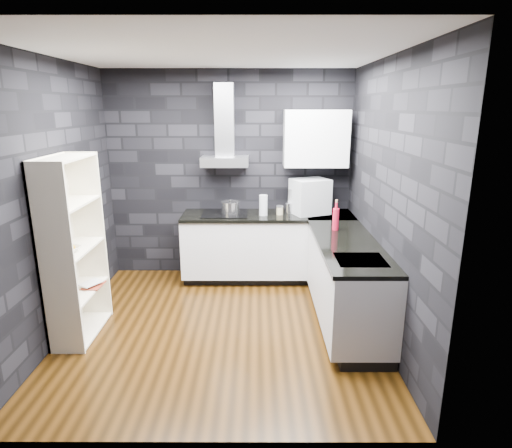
{
  "coord_description": "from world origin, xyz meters",
  "views": [
    {
      "loc": [
        0.36,
        -4.04,
        2.24
      ],
      "look_at": [
        0.35,
        0.45,
        1.0
      ],
      "focal_mm": 30.0,
      "sensor_mm": 36.0,
      "label": 1
    }
  ],
  "objects_px": {
    "appliance_garage": "(310,196)",
    "utensil_crock": "(289,208)",
    "pot": "(230,208)",
    "red_bottle": "(336,219)",
    "bookshelf": "(74,249)",
    "storage_jar": "(280,211)",
    "glass_vase": "(263,205)",
    "fruit_bowl": "(68,249)"
  },
  "relations": [
    {
      "from": "utensil_crock",
      "to": "red_bottle",
      "type": "bearing_deg",
      "value": -59.16
    },
    {
      "from": "storage_jar",
      "to": "utensil_crock",
      "type": "relative_size",
      "value": 0.73
    },
    {
      "from": "appliance_garage",
      "to": "red_bottle",
      "type": "height_order",
      "value": "appliance_garage"
    },
    {
      "from": "glass_vase",
      "to": "storage_jar",
      "type": "distance_m",
      "value": 0.23
    },
    {
      "from": "utensil_crock",
      "to": "bookshelf",
      "type": "xyz_separation_m",
      "value": [
        -2.2,
        -1.45,
        -0.07
      ]
    },
    {
      "from": "glass_vase",
      "to": "appliance_garage",
      "type": "height_order",
      "value": "appliance_garage"
    },
    {
      "from": "utensil_crock",
      "to": "pot",
      "type": "bearing_deg",
      "value": -177.67
    },
    {
      "from": "glass_vase",
      "to": "fruit_bowl",
      "type": "height_order",
      "value": "glass_vase"
    },
    {
      "from": "pot",
      "to": "red_bottle",
      "type": "relative_size",
      "value": 0.94
    },
    {
      "from": "pot",
      "to": "red_bottle",
      "type": "bearing_deg",
      "value": -31.14
    },
    {
      "from": "red_bottle",
      "to": "fruit_bowl",
      "type": "xyz_separation_m",
      "value": [
        -2.66,
        -0.8,
        -0.08
      ]
    },
    {
      "from": "appliance_garage",
      "to": "utensil_crock",
      "type": "bearing_deg",
      "value": 155.01
    },
    {
      "from": "glass_vase",
      "to": "fruit_bowl",
      "type": "relative_size",
      "value": 1.26
    },
    {
      "from": "red_bottle",
      "to": "storage_jar",
      "type": "bearing_deg",
      "value": 130.11
    },
    {
      "from": "red_bottle",
      "to": "appliance_garage",
      "type": "bearing_deg",
      "value": 104.78
    },
    {
      "from": "pot",
      "to": "bookshelf",
      "type": "bearing_deg",
      "value": -135.33
    },
    {
      "from": "appliance_garage",
      "to": "bookshelf",
      "type": "distance_m",
      "value": 2.86
    },
    {
      "from": "storage_jar",
      "to": "fruit_bowl",
      "type": "xyz_separation_m",
      "value": [
        -2.07,
        -1.5,
        -0.01
      ]
    },
    {
      "from": "fruit_bowl",
      "to": "red_bottle",
      "type": "bearing_deg",
      "value": 16.69
    },
    {
      "from": "red_bottle",
      "to": "fruit_bowl",
      "type": "distance_m",
      "value": 2.78
    },
    {
      "from": "fruit_bowl",
      "to": "utensil_crock",
      "type": "bearing_deg",
      "value": 35.45
    },
    {
      "from": "utensil_crock",
      "to": "appliance_garage",
      "type": "height_order",
      "value": "appliance_garage"
    },
    {
      "from": "pot",
      "to": "fruit_bowl",
      "type": "relative_size",
      "value": 1.11
    },
    {
      "from": "utensil_crock",
      "to": "bookshelf",
      "type": "distance_m",
      "value": 2.64
    },
    {
      "from": "storage_jar",
      "to": "bookshelf",
      "type": "height_order",
      "value": "bookshelf"
    },
    {
      "from": "storage_jar",
      "to": "fruit_bowl",
      "type": "relative_size",
      "value": 0.49
    },
    {
      "from": "glass_vase",
      "to": "storage_jar",
      "type": "xyz_separation_m",
      "value": [
        0.21,
        0.03,
        -0.08
      ]
    },
    {
      "from": "bookshelf",
      "to": "glass_vase",
      "type": "bearing_deg",
      "value": 36.17
    },
    {
      "from": "appliance_garage",
      "to": "bookshelf",
      "type": "xyz_separation_m",
      "value": [
        -2.46,
        -1.44,
        -0.22
      ]
    },
    {
      "from": "storage_jar",
      "to": "glass_vase",
      "type": "bearing_deg",
      "value": -172.03
    },
    {
      "from": "red_bottle",
      "to": "bookshelf",
      "type": "bearing_deg",
      "value": -165.59
    },
    {
      "from": "pot",
      "to": "storage_jar",
      "type": "distance_m",
      "value": 0.63
    },
    {
      "from": "utensil_crock",
      "to": "bookshelf",
      "type": "height_order",
      "value": "bookshelf"
    },
    {
      "from": "storage_jar",
      "to": "bookshelf",
      "type": "bearing_deg",
      "value": -146.28
    },
    {
      "from": "pot",
      "to": "red_bottle",
      "type": "xyz_separation_m",
      "value": [
        1.22,
        -0.74,
        0.04
      ]
    },
    {
      "from": "pot",
      "to": "appliance_garage",
      "type": "xyz_separation_m",
      "value": [
        1.02,
        0.02,
        0.15
      ]
    },
    {
      "from": "utensil_crock",
      "to": "red_bottle",
      "type": "height_order",
      "value": "red_bottle"
    },
    {
      "from": "appliance_garage",
      "to": "bookshelf",
      "type": "height_order",
      "value": "bookshelf"
    },
    {
      "from": "pot",
      "to": "glass_vase",
      "type": "xyz_separation_m",
      "value": [
        0.42,
        -0.07,
        0.05
      ]
    },
    {
      "from": "glass_vase",
      "to": "storage_jar",
      "type": "relative_size",
      "value": 2.57
    },
    {
      "from": "appliance_garage",
      "to": "pot",
      "type": "bearing_deg",
      "value": 158.65
    },
    {
      "from": "pot",
      "to": "storage_jar",
      "type": "relative_size",
      "value": 2.26
    }
  ]
}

